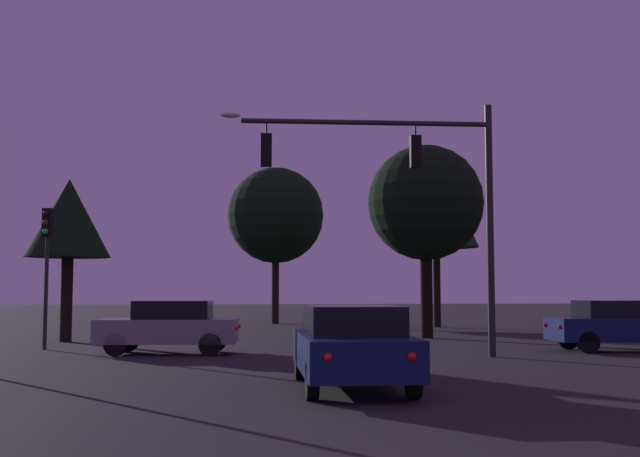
{
  "coord_description": "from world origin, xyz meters",
  "views": [
    {
      "loc": [
        -1.26,
        -5.3,
        1.77
      ],
      "look_at": [
        1.2,
        14.02,
        3.36
      ],
      "focal_mm": 43.67,
      "sensor_mm": 36.0,
      "label": 1
    }
  ],
  "objects_px": {
    "tree_left_far": "(436,200)",
    "tree_right_cluster": "(69,220)",
    "traffic_signal_mast_arm": "(411,179)",
    "tree_center_horizon": "(276,216)",
    "car_nearside_lane": "(351,345)",
    "car_crossing_left": "(169,326)",
    "traffic_light_corner_left": "(47,249)",
    "car_crossing_right": "(623,325)",
    "tree_behind_sign": "(426,203)"
  },
  "relations": [
    {
      "from": "tree_center_horizon",
      "to": "traffic_light_corner_left",
      "type": "bearing_deg",
      "value": -114.31
    },
    {
      "from": "car_crossing_right",
      "to": "traffic_light_corner_left",
      "type": "bearing_deg",
      "value": 170.58
    },
    {
      "from": "tree_left_far",
      "to": "tree_right_cluster",
      "type": "bearing_deg",
      "value": -149.92
    },
    {
      "from": "car_nearside_lane",
      "to": "car_crossing_left",
      "type": "bearing_deg",
      "value": 114.26
    },
    {
      "from": "car_nearside_lane",
      "to": "tree_left_far",
      "type": "bearing_deg",
      "value": 70.64
    },
    {
      "from": "car_nearside_lane",
      "to": "traffic_signal_mast_arm",
      "type": "bearing_deg",
      "value": 66.84
    },
    {
      "from": "car_crossing_right",
      "to": "tree_right_cluster",
      "type": "xyz_separation_m",
      "value": [
        -17.46,
        6.68,
        3.58
      ]
    },
    {
      "from": "tree_center_horizon",
      "to": "tree_behind_sign",
      "type": "bearing_deg",
      "value": -71.2
    },
    {
      "from": "traffic_signal_mast_arm",
      "to": "tree_right_cluster",
      "type": "relative_size",
      "value": 1.29
    },
    {
      "from": "car_crossing_left",
      "to": "tree_behind_sign",
      "type": "bearing_deg",
      "value": 35.04
    },
    {
      "from": "traffic_light_corner_left",
      "to": "traffic_signal_mast_arm",
      "type": "bearing_deg",
      "value": -21.86
    },
    {
      "from": "traffic_light_corner_left",
      "to": "car_crossing_right",
      "type": "height_order",
      "value": "traffic_light_corner_left"
    },
    {
      "from": "car_nearside_lane",
      "to": "car_crossing_right",
      "type": "distance_m",
      "value": 12.4
    },
    {
      "from": "tree_right_cluster",
      "to": "car_crossing_right",
      "type": "bearing_deg",
      "value": -20.94
    },
    {
      "from": "car_crossing_left",
      "to": "tree_center_horizon",
      "type": "relative_size",
      "value": 0.47
    },
    {
      "from": "traffic_signal_mast_arm",
      "to": "tree_behind_sign",
      "type": "relative_size",
      "value": 1.01
    },
    {
      "from": "car_crossing_left",
      "to": "car_crossing_right",
      "type": "relative_size",
      "value": 0.92
    },
    {
      "from": "traffic_signal_mast_arm",
      "to": "car_crossing_right",
      "type": "xyz_separation_m",
      "value": [
        6.8,
        1.36,
        -4.07
      ]
    },
    {
      "from": "car_crossing_right",
      "to": "tree_behind_sign",
      "type": "bearing_deg",
      "value": 119.37
    },
    {
      "from": "traffic_light_corner_left",
      "to": "tree_right_cluster",
      "type": "height_order",
      "value": "tree_right_cluster"
    },
    {
      "from": "traffic_signal_mast_arm",
      "to": "tree_center_horizon",
      "type": "xyz_separation_m",
      "value": [
        -2.14,
        22.89,
        1.21
      ]
    },
    {
      "from": "tree_left_far",
      "to": "tree_center_horizon",
      "type": "height_order",
      "value": "tree_left_far"
    },
    {
      "from": "tree_left_far",
      "to": "traffic_signal_mast_arm",
      "type": "bearing_deg",
      "value": -107.9
    },
    {
      "from": "car_nearside_lane",
      "to": "car_crossing_left",
      "type": "height_order",
      "value": "same"
    },
    {
      "from": "tree_center_horizon",
      "to": "tree_left_far",
      "type": "bearing_deg",
      "value": -34.85
    },
    {
      "from": "car_nearside_lane",
      "to": "tree_left_far",
      "type": "height_order",
      "value": "tree_left_far"
    },
    {
      "from": "car_crossing_right",
      "to": "tree_behind_sign",
      "type": "xyz_separation_m",
      "value": [
        -4.08,
        7.26,
        4.43
      ]
    },
    {
      "from": "tree_behind_sign",
      "to": "traffic_signal_mast_arm",
      "type": "bearing_deg",
      "value": -107.53
    },
    {
      "from": "traffic_signal_mast_arm",
      "to": "car_nearside_lane",
      "type": "distance_m",
      "value": 8.17
    },
    {
      "from": "car_crossing_left",
      "to": "tree_center_horizon",
      "type": "distance_m",
      "value": 21.97
    },
    {
      "from": "traffic_light_corner_left",
      "to": "tree_right_cluster",
      "type": "relative_size",
      "value": 0.75
    },
    {
      "from": "car_crossing_left",
      "to": "tree_behind_sign",
      "type": "distance_m",
      "value": 12.26
    },
    {
      "from": "traffic_light_corner_left",
      "to": "tree_center_horizon",
      "type": "distance_m",
      "value": 20.68
    },
    {
      "from": "tree_behind_sign",
      "to": "tree_left_far",
      "type": "xyz_separation_m",
      "value": [
        2.92,
        8.86,
        1.21
      ]
    },
    {
      "from": "traffic_light_corner_left",
      "to": "car_crossing_left",
      "type": "bearing_deg",
      "value": -29.18
    },
    {
      "from": "tree_center_horizon",
      "to": "tree_right_cluster",
      "type": "height_order",
      "value": "tree_center_horizon"
    },
    {
      "from": "traffic_signal_mast_arm",
      "to": "tree_center_horizon",
      "type": "height_order",
      "value": "tree_center_horizon"
    },
    {
      "from": "tree_left_far",
      "to": "tree_right_cluster",
      "type": "relative_size",
      "value": 1.52
    },
    {
      "from": "car_nearside_lane",
      "to": "tree_center_horizon",
      "type": "distance_m",
      "value": 29.88
    },
    {
      "from": "tree_behind_sign",
      "to": "tree_center_horizon",
      "type": "height_order",
      "value": "tree_center_horizon"
    },
    {
      "from": "traffic_signal_mast_arm",
      "to": "tree_center_horizon",
      "type": "distance_m",
      "value": 23.02
    },
    {
      "from": "traffic_light_corner_left",
      "to": "car_nearside_lane",
      "type": "height_order",
      "value": "traffic_light_corner_left"
    },
    {
      "from": "tree_right_cluster",
      "to": "traffic_light_corner_left",
      "type": "bearing_deg",
      "value": -88.67
    },
    {
      "from": "car_crossing_left",
      "to": "tree_left_far",
      "type": "relative_size",
      "value": 0.46
    },
    {
      "from": "car_crossing_right",
      "to": "tree_center_horizon",
      "type": "distance_m",
      "value": 23.91
    },
    {
      "from": "car_crossing_right",
      "to": "tree_right_cluster",
      "type": "distance_m",
      "value": 19.03
    },
    {
      "from": "car_nearside_lane",
      "to": "tree_behind_sign",
      "type": "relative_size",
      "value": 0.63
    },
    {
      "from": "tree_behind_sign",
      "to": "tree_center_horizon",
      "type": "distance_m",
      "value": 15.11
    },
    {
      "from": "traffic_signal_mast_arm",
      "to": "car_nearside_lane",
      "type": "height_order",
      "value": "traffic_signal_mast_arm"
    },
    {
      "from": "car_nearside_lane",
      "to": "tree_right_cluster",
      "type": "distance_m",
      "value": 16.92
    }
  ]
}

